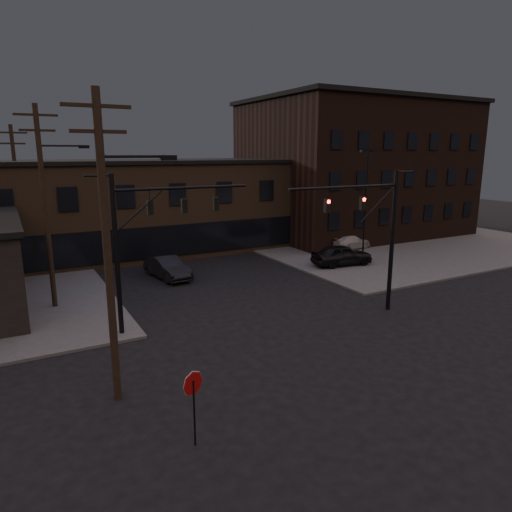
{
  "coord_description": "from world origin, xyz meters",
  "views": [
    {
      "loc": [
        -12.39,
        -13.95,
        8.93
      ],
      "look_at": [
        -0.9,
        7.0,
        3.5
      ],
      "focal_mm": 32.0,
      "sensor_mm": 36.0,
      "label": 1
    }
  ],
  "objects": [
    {
      "name": "utility_pole_near",
      "position": [
        -9.43,
        2.0,
        5.87
      ],
      "size": [
        3.7,
        0.28,
        11.0
      ],
      "color": "black",
      "rests_on": "ground"
    },
    {
      "name": "building_row",
      "position": [
        0.0,
        28.0,
        4.0
      ],
      "size": [
        40.0,
        12.0,
        8.0
      ],
      "primitive_type": "cube",
      "color": "#4D3B29",
      "rests_on": "ground"
    },
    {
      "name": "stop_sign",
      "position": [
        -8.0,
        -1.99,
        1.84
      ],
      "size": [
        0.72,
        0.33,
        2.48
      ],
      "color": "black",
      "rests_on": "ground"
    },
    {
      "name": "ground",
      "position": [
        0.0,
        0.0,
        0.0
      ],
      "size": [
        140.0,
        140.0,
        0.0
      ],
      "primitive_type": "plane",
      "color": "black",
      "rests_on": "ground"
    },
    {
      "name": "parked_car_lot_b",
      "position": [
        15.25,
        18.34,
        0.82
      ],
      "size": [
        4.89,
        2.68,
        1.34
      ],
      "primitive_type": "imported",
      "rotation": [
        0.0,
        0.0,
        1.75
      ],
      "color": "#AFAFB1",
      "rests_on": "sidewalk_ne"
    },
    {
      "name": "utility_pole_far",
      "position": [
        -11.5,
        26.0,
        5.78
      ],
      "size": [
        2.2,
        0.28,
        11.0
      ],
      "color": "black",
      "rests_on": "ground"
    },
    {
      "name": "utility_pole_mid",
      "position": [
        -10.44,
        14.0,
        6.13
      ],
      "size": [
        3.7,
        0.28,
        11.5
      ],
      "color": "black",
      "rests_on": "ground"
    },
    {
      "name": "traffic_signal_near",
      "position": [
        5.36,
        4.5,
        4.93
      ],
      "size": [
        7.12,
        0.24,
        8.0
      ],
      "color": "black",
      "rests_on": "ground"
    },
    {
      "name": "lot_light_a",
      "position": [
        13.0,
        14.0,
        5.51
      ],
      "size": [
        1.5,
        0.28,
        9.14
      ],
      "color": "black",
      "rests_on": "ground"
    },
    {
      "name": "sidewalk_ne",
      "position": [
        22.0,
        22.0,
        0.07
      ],
      "size": [
        30.0,
        30.0,
        0.15
      ],
      "primitive_type": "cube",
      "color": "#474744",
      "rests_on": "ground"
    },
    {
      "name": "traffic_signal_far",
      "position": [
        -6.72,
        8.0,
        5.01
      ],
      "size": [
        7.12,
        0.24,
        8.0
      ],
      "color": "black",
      "rests_on": "ground"
    },
    {
      "name": "lot_light_b",
      "position": [
        19.0,
        19.0,
        5.51
      ],
      "size": [
        1.5,
        0.28,
        9.14
      ],
      "color": "black",
      "rests_on": "ground"
    },
    {
      "name": "car_crossing",
      "position": [
        -2.62,
        17.25,
        0.8
      ],
      "size": [
        2.36,
        5.02,
        1.59
      ],
      "primitive_type": "imported",
      "rotation": [
        0.0,
        0.0,
        0.14
      ],
      "color": "black",
      "rests_on": "ground"
    },
    {
      "name": "parked_car_lot_a",
      "position": [
        10.63,
        13.8,
        0.99
      ],
      "size": [
        5.14,
        2.6,
        1.68
      ],
      "primitive_type": "imported",
      "rotation": [
        0.0,
        0.0,
        1.44
      ],
      "color": "black",
      "rests_on": "sidewalk_ne"
    },
    {
      "name": "building_right",
      "position": [
        22.0,
        26.0,
        7.0
      ],
      "size": [
        22.0,
        16.0,
        14.0
      ],
      "primitive_type": "cube",
      "color": "black",
      "rests_on": "ground"
    }
  ]
}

